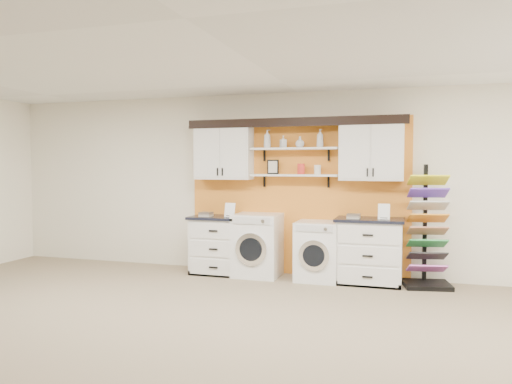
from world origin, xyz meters
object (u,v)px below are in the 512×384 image
(dryer, at_px, (318,251))
(base_cabinet_left, at_px, (221,245))
(base_cabinet_right, at_px, (369,251))
(washer, at_px, (258,245))
(sample_rack, at_px, (427,248))

(dryer, bearing_deg, base_cabinet_left, 179.87)
(base_cabinet_left, xyz_separation_m, dryer, (1.52, -0.00, -0.02))
(base_cabinet_right, distance_m, dryer, 0.74)
(washer, relative_size, sample_rack, 0.56)
(base_cabinet_right, relative_size, washer, 1.00)
(base_cabinet_left, relative_size, sample_rack, 0.54)
(base_cabinet_left, relative_size, base_cabinet_right, 0.96)
(base_cabinet_left, bearing_deg, base_cabinet_right, -0.00)
(washer, xyz_separation_m, dryer, (0.92, -0.00, -0.04))
(washer, bearing_deg, sample_rack, 0.91)
(base_cabinet_right, bearing_deg, washer, -179.88)
(base_cabinet_right, relative_size, dryer, 1.10)
(base_cabinet_left, height_order, sample_rack, sample_rack)
(base_cabinet_left, xyz_separation_m, sample_rack, (3.03, 0.04, 0.09))
(washer, height_order, dryer, washer)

